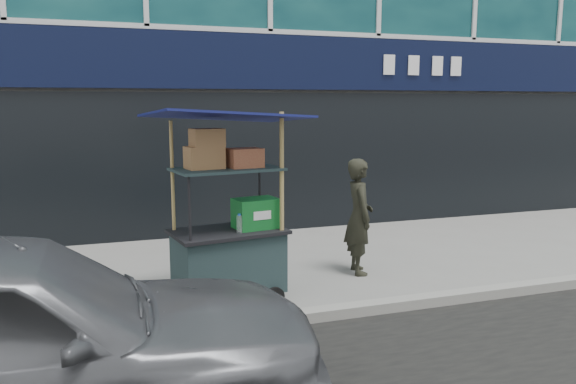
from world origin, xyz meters
name	(u,v)px	position (x,y,z in m)	size (l,w,h in m)	color
ground	(372,306)	(0.00, 0.00, 0.00)	(80.00, 80.00, 0.00)	slate
curb	(381,307)	(0.00, -0.20, 0.06)	(80.00, 0.18, 0.12)	gray
vendor_cart	(230,237)	(-1.47, 0.58, 0.76)	(1.78, 1.38, 2.18)	#1C2D2F
vendor_man	(359,216)	(0.39, 1.17, 0.76)	(0.55, 0.36, 1.52)	black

